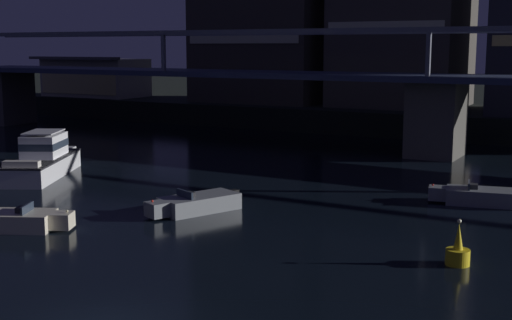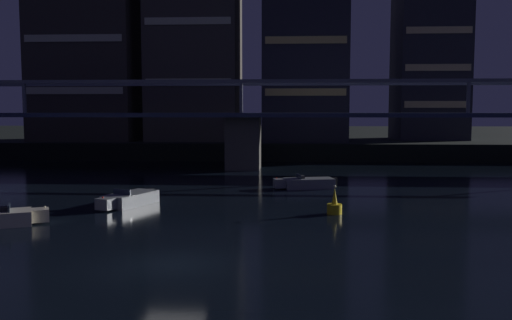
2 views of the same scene
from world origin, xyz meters
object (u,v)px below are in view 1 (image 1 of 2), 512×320
(speedboat_mid_center, at_px, (481,196))
(speedboat_mid_left, at_px, (196,204))
(speedboat_near_center, at_px, (14,220))
(cabin_cruiser_near_left, at_px, (43,159))
(channel_buoy, at_px, (458,253))
(river_bridge, at_px, (437,95))
(waterfront_pavilion, at_px, (95,77))

(speedboat_mid_center, bearing_deg, speedboat_mid_left, -144.34)
(speedboat_near_center, height_order, speedboat_mid_left, same)
(cabin_cruiser_near_left, bearing_deg, channel_buoy, -11.60)
(river_bridge, xyz_separation_m, speedboat_mid_left, (-5.73, -23.11, -4.12))
(river_bridge, relative_size, channel_buoy, 54.73)
(river_bridge, distance_m, channel_buoy, 26.71)
(cabin_cruiser_near_left, height_order, speedboat_mid_left, cabin_cruiser_near_left)
(river_bridge, relative_size, speedboat_mid_left, 19.05)
(waterfront_pavilion, xyz_separation_m, speedboat_near_center, (32.79, -41.74, -4.02))
(cabin_cruiser_near_left, relative_size, channel_buoy, 5.14)
(river_bridge, height_order, speedboat_mid_left, river_bridge)
(cabin_cruiser_near_left, relative_size, speedboat_mid_center, 1.74)
(waterfront_pavilion, distance_m, speedboat_mid_left, 51.83)
(river_bridge, bearing_deg, speedboat_mid_left, -103.93)
(waterfront_pavilion, distance_m, channel_buoy, 63.45)
(waterfront_pavilion, distance_m, speedboat_mid_center, 56.66)
(speedboat_near_center, relative_size, speedboat_mid_left, 0.98)
(speedboat_near_center, bearing_deg, speedboat_mid_left, 52.24)
(waterfront_pavilion, relative_size, speedboat_mid_left, 2.45)
(waterfront_pavilion, bearing_deg, channel_buoy, -36.00)
(cabin_cruiser_near_left, height_order, speedboat_near_center, cabin_cruiser_near_left)
(river_bridge, height_order, cabin_cruiser_near_left, river_bridge)
(river_bridge, distance_m, speedboat_mid_center, 16.34)
(speedboat_mid_left, bearing_deg, speedboat_near_center, -127.76)
(river_bridge, distance_m, speedboat_near_center, 32.04)
(speedboat_mid_center, bearing_deg, river_bridge, 113.14)
(waterfront_pavilion, height_order, speedboat_mid_center, waterfront_pavilion)
(waterfront_pavilion, bearing_deg, river_bridge, -15.24)
(waterfront_pavilion, height_order, speedboat_near_center, waterfront_pavilion)
(speedboat_near_center, distance_m, speedboat_mid_left, 8.50)
(speedboat_mid_center, bearing_deg, channel_buoy, -83.13)
(river_bridge, height_order, waterfront_pavilion, river_bridge)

